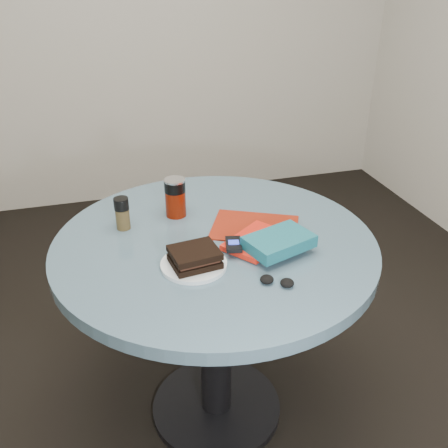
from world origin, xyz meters
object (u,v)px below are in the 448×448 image
object	(u,v)px
novel	(279,242)
mp3_player	(234,244)
plate	(194,264)
sandwich	(195,257)
table	(215,283)
soda_can	(175,197)
headphones	(277,281)
pepper_grinder	(122,213)
red_book	(256,241)
magazine	(255,227)

from	to	relation	value
novel	mp3_player	xyz separation A→B (m)	(-0.13, 0.04, -0.01)
plate	sandwich	xyz separation A→B (m)	(0.00, -0.01, 0.03)
table	soda_can	world-z (taller)	soda_can
sandwich	soda_can	distance (m)	0.33
table	plate	size ratio (longest dim) A/B	5.30
novel	headphones	distance (m)	0.16
mp3_player	soda_can	bearing A→B (deg)	112.60
pepper_grinder	headphones	distance (m)	0.56
plate	pepper_grinder	world-z (taller)	pepper_grinder
sandwich	red_book	world-z (taller)	sandwich
sandwich	novel	world-z (taller)	same
table	sandwich	world-z (taller)	sandwich
plate	novel	world-z (taller)	novel
table	novel	xyz separation A→B (m)	(0.16, -0.13, 0.20)
table	novel	distance (m)	0.29
sandwich	mp3_player	size ratio (longest dim) A/B	1.64
novel	headphones	xyz separation A→B (m)	(-0.06, -0.15, -0.03)
pepper_grinder	magazine	world-z (taller)	pepper_grinder
plate	soda_can	size ratio (longest dim) A/B	1.44
plate	mp3_player	xyz separation A→B (m)	(0.13, 0.04, 0.02)
headphones	novel	bearing A→B (deg)	67.23
novel	headphones	size ratio (longest dim) A/B	1.96
red_book	mp3_player	xyz separation A→B (m)	(-0.08, -0.02, 0.01)
sandwich	soda_can	bearing A→B (deg)	88.21
novel	red_book	bearing A→B (deg)	106.34
sandwich	pepper_grinder	world-z (taller)	pepper_grinder
pepper_grinder	novel	world-z (taller)	pepper_grinder
sandwich	novel	distance (m)	0.25
magazine	sandwich	bearing A→B (deg)	-118.02
magazine	headphones	world-z (taller)	headphones
plate	headphones	distance (m)	0.24
sandwich	headphones	bearing A→B (deg)	-36.09
table	sandwich	bearing A→B (deg)	-124.68
plate	soda_can	bearing A→B (deg)	87.84
mp3_player	pepper_grinder	bearing A→B (deg)	141.32
headphones	red_book	bearing A→B (deg)	85.89
magazine	headphones	bearing A→B (deg)	-71.92
plate	mp3_player	world-z (taller)	mp3_player
pepper_grinder	table	bearing A→B (deg)	-29.54
pepper_grinder	novel	xyz separation A→B (m)	(0.42, -0.28, -0.01)
mp3_player	magazine	bearing A→B (deg)	48.69
table	mp3_player	distance (m)	0.21
soda_can	magazine	size ratio (longest dim) A/B	0.49
table	pepper_grinder	size ratio (longest dim) A/B	9.35
table	pepper_grinder	bearing A→B (deg)	150.46
table	soda_can	size ratio (longest dim) A/B	7.61
soda_can	pepper_grinder	distance (m)	0.19
soda_can	headphones	distance (m)	0.51
magazine	plate	bearing A→B (deg)	-119.20
magazine	headphones	size ratio (longest dim) A/B	2.76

